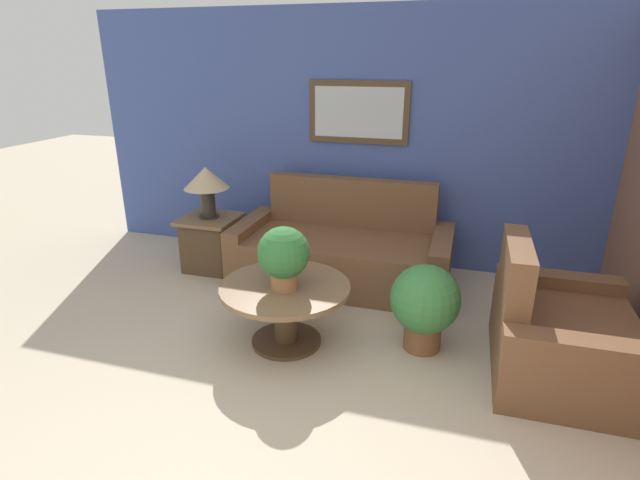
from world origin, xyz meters
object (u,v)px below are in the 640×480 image
object	(u,v)px
couch_main	(342,252)
potted_plant_on_table	(284,255)
coffee_table	(285,301)
potted_plant_floor	(425,303)
armchair	(558,336)
side_table	(211,242)
table_lamp	(206,181)

from	to	relation	value
couch_main	potted_plant_on_table	bearing A→B (deg)	-94.74
coffee_table	potted_plant_floor	bearing A→B (deg)	12.82
armchair	coffee_table	xyz separation A→B (m)	(-1.95, -0.17, 0.06)
armchair	side_table	world-z (taller)	armchair
side_table	potted_plant_on_table	bearing A→B (deg)	-43.34
side_table	potted_plant_floor	distance (m)	2.48
armchair	coffee_table	world-z (taller)	armchair
armchair	potted_plant_on_table	xyz separation A→B (m)	(-1.94, -0.22, 0.46)
potted_plant_on_table	potted_plant_floor	distance (m)	1.12
side_table	coffee_table	bearing A→B (deg)	-42.40
side_table	potted_plant_on_table	distance (m)	1.83
armchair	side_table	bearing A→B (deg)	72.47
side_table	armchair	bearing A→B (deg)	-17.04
coffee_table	potted_plant_floor	xyz separation A→B (m)	(1.03, 0.23, 0.02)
couch_main	armchair	world-z (taller)	same
coffee_table	table_lamp	bearing A→B (deg)	137.60
coffee_table	table_lamp	world-z (taller)	table_lamp
side_table	table_lamp	world-z (taller)	table_lamp
couch_main	side_table	bearing A→B (deg)	-175.51
table_lamp	coffee_table	bearing A→B (deg)	-42.40
couch_main	coffee_table	bearing A→B (deg)	-95.71
armchair	potted_plant_on_table	bearing A→B (deg)	96.09
potted_plant_floor	table_lamp	bearing A→B (deg)	158.13
table_lamp	armchair	bearing A→B (deg)	-17.04
potted_plant_on_table	coffee_table	bearing A→B (deg)	107.36
couch_main	coffee_table	world-z (taller)	couch_main
coffee_table	table_lamp	xyz separation A→B (m)	(-1.27, 1.16, 0.58)
couch_main	table_lamp	bearing A→B (deg)	-175.51
couch_main	potted_plant_floor	bearing A→B (deg)	-48.77
potted_plant_floor	armchair	bearing A→B (deg)	-4.04
side_table	table_lamp	xyz separation A→B (m)	(0.00, 0.00, 0.66)
coffee_table	couch_main	bearing A→B (deg)	84.29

